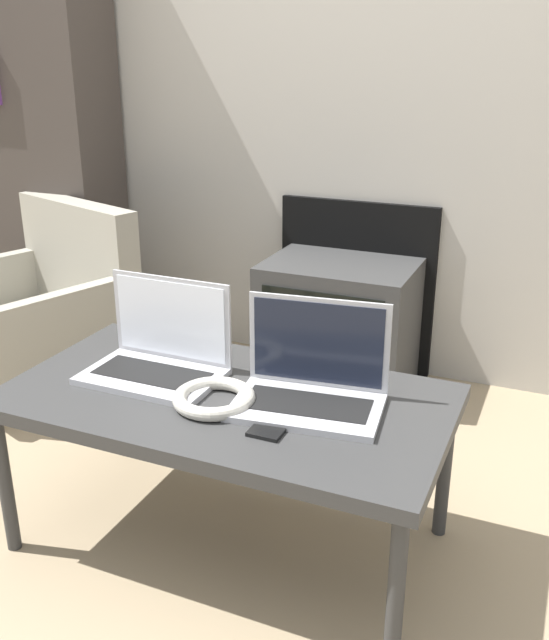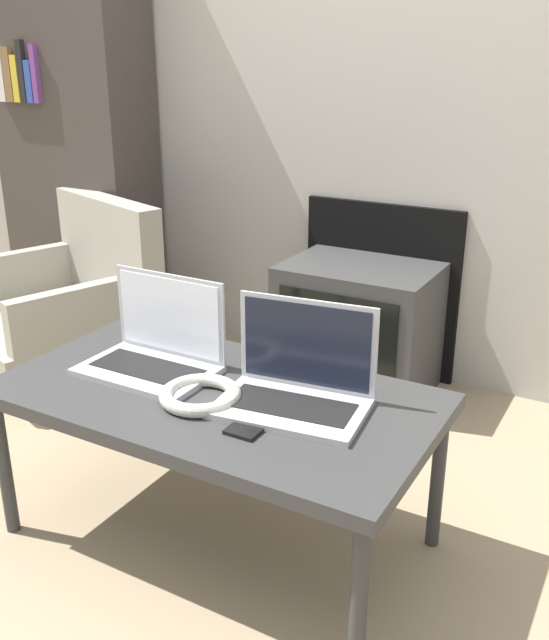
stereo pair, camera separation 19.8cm
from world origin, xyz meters
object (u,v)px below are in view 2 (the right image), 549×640
at_px(laptop_right, 297,383).
at_px(tv, 358,328).
at_px(phone, 252,424).
at_px(armchair, 74,291).
at_px(laptop_left, 156,348).
at_px(headphones, 200,395).

height_order(laptop_right, tv, laptop_right).
distance_m(laptop_right, phone, 0.16).
height_order(laptop_right, armchair, laptop_right).
xyz_separation_m(laptop_left, laptop_right, (0.42, -0.00, 0.00)).
xyz_separation_m(laptop_right, armchair, (-1.36, 0.63, -0.18)).
distance_m(laptop_left, phone, 0.42).
distance_m(laptop_right, armchair, 1.51).
xyz_separation_m(laptop_left, tv, (0.16, 0.99, -0.24)).
height_order(laptop_left, headphones, laptop_left).
bearing_deg(headphones, armchair, 147.49).
distance_m(laptop_left, armchair, 1.14).
relative_size(laptop_left, tv, 0.63).
xyz_separation_m(laptop_right, tv, (-0.26, 0.99, -0.24)).
height_order(laptop_left, tv, laptop_left).
bearing_deg(headphones, laptop_right, 26.13).
relative_size(laptop_right, armchair, 0.44).
distance_m(phone, tv, 1.17).
height_order(laptop_left, phone, laptop_left).
xyz_separation_m(headphones, armchair, (-1.15, 0.73, -0.14)).
relative_size(headphones, phone, 1.55).
xyz_separation_m(tv, armchair, (-1.10, -0.36, 0.07)).
bearing_deg(laptop_right, laptop_left, 172.68).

